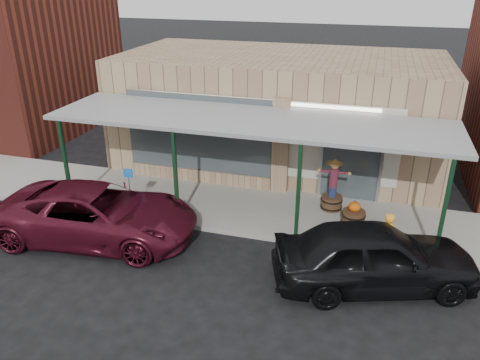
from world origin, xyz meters
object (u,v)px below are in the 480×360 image
(barrel_pumpkin, at_px, (353,216))
(handicap_sign, at_px, (129,184))
(car_maroon, at_px, (97,214))
(parked_sedan, at_px, (375,256))
(barrel_scarecrow, at_px, (332,192))

(barrel_pumpkin, relative_size, handicap_sign, 0.60)
(barrel_pumpkin, bearing_deg, handicap_sign, -171.73)
(car_maroon, bearing_deg, parked_sedan, -96.48)
(barrel_pumpkin, height_order, parked_sedan, parked_sedan)
(barrel_scarecrow, distance_m, parked_sedan, 3.73)
(barrel_scarecrow, bearing_deg, barrel_pumpkin, -62.35)
(handicap_sign, bearing_deg, parked_sedan, -18.19)
(handicap_sign, height_order, car_maroon, car_maroon)
(handicap_sign, bearing_deg, barrel_scarecrow, 11.03)
(barrel_scarecrow, bearing_deg, handicap_sign, -176.31)
(barrel_pumpkin, relative_size, car_maroon, 0.15)
(barrel_scarecrow, height_order, barrel_pumpkin, barrel_scarecrow)
(barrel_scarecrow, height_order, car_maroon, barrel_scarecrow)
(barrel_pumpkin, bearing_deg, barrel_scarecrow, 130.82)
(barrel_scarecrow, distance_m, handicap_sign, 6.35)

